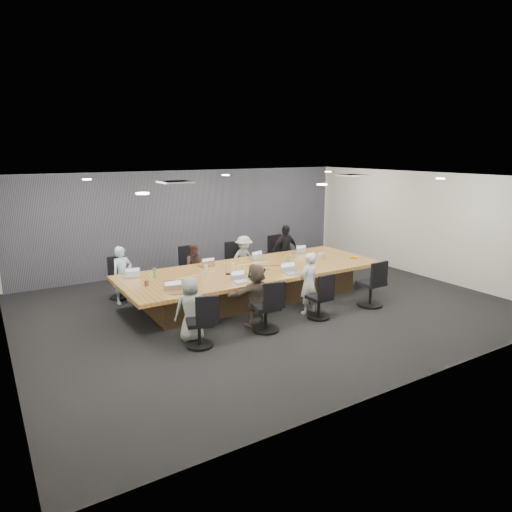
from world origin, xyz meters
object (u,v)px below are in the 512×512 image
chair_0 (119,283)px  person_6 (309,283)px  chair_4 (199,327)px  chair_6 (319,301)px  person_3 (285,250)px  bottle_clear (206,269)px  chair_5 (266,311)px  laptop_6 (293,273)px  chair_3 (278,257)px  laptop_2 (255,258)px  laptop_1 (206,265)px  person_4 (191,309)px  chair_2 (237,265)px  person_1 (196,267)px  laptop_3 (297,252)px  laptop_5 (242,282)px  mug_brown (147,283)px  person_5 (256,295)px  snack_packet (354,257)px  person_0 (122,275)px  canvas_bag (321,256)px  chair_7 (371,287)px  chair_1 (190,271)px  bottle_green_left (155,273)px  person_2 (244,259)px  bottle_green_right (288,261)px  stapler (262,270)px  laptop_4 (179,292)px

chair_0 → person_6: (3.12, -3.05, 0.29)m
chair_4 → chair_6: 2.66m
person_3 → bottle_clear: size_ratio=6.61×
chair_5 → laptop_6: bearing=45.7°
chair_3 → laptop_2: (-1.29, -0.90, 0.32)m
chair_3 → laptop_1: bearing=11.6°
chair_4 → person_4: 0.41m
chair_2 → bottle_clear: size_ratio=3.63×
chair_2 → person_1: person_1 is taller
laptop_3 → laptop_5: 3.04m
chair_0 → mug_brown: mug_brown is taller
person_5 → snack_packet: person_5 is taller
person_0 → person_6: 4.12m
canvas_bag → chair_7: bearing=-87.8°
chair_1 → bottle_green_left: size_ratio=3.71×
person_3 → mug_brown: (-4.32, -1.40, 0.09)m
mug_brown → bottle_green_left: bearing=53.4°
chair_4 → person_0: 3.10m
laptop_1 → person_2: (1.35, 0.55, -0.14)m
person_5 → chair_7: bearing=169.9°
bottle_clear → person_6: bearing=-42.1°
chair_1 → laptop_5: size_ratio=2.57×
laptop_6 → mug_brown: bearing=173.6°
chair_7 → bottle_green_right: bearing=130.2°
chair_6 → laptop_6: bearing=88.7°
person_2 → laptop_6: bearing=-100.4°
chair_1 → laptop_1: chair_1 is taller
laptop_5 → canvas_bag: bearing=17.6°
chair_2 → canvas_bag: bearing=136.8°
bottle_green_right → canvas_bag: 1.20m
chair_2 → person_0: bearing=14.8°
laptop_6 → bottle_green_left: (-2.70, 1.19, 0.10)m
person_6 → stapler: person_6 is taller
bottle_clear → laptop_1: bearing=65.9°
laptop_1 → person_3: size_ratio=0.23×
person_3 → person_4: person_3 is taller
bottle_green_right → chair_1: bearing=127.9°
chair_6 → laptop_4: bearing=160.0°
chair_7 → person_2: size_ratio=0.71×
chair_2 → chair_5: bearing=77.6°
person_1 → stapler: (0.82, -1.70, 0.19)m
chair_0 → canvas_bag: canvas_bag is taller
person_0 → laptop_6: size_ratio=3.60×
chair_2 → person_5: size_ratio=0.62×
laptop_3 → bottle_clear: (-2.94, -0.67, 0.10)m
person_4 → bottle_green_right: person_4 is taller
laptop_6 → snack_packet: bearing=17.2°
laptop_3 → canvas_bag: size_ratio=1.22×
person_2 → bottle_green_left: 2.88m
chair_0 → bottle_green_right: bottle_green_right is taller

